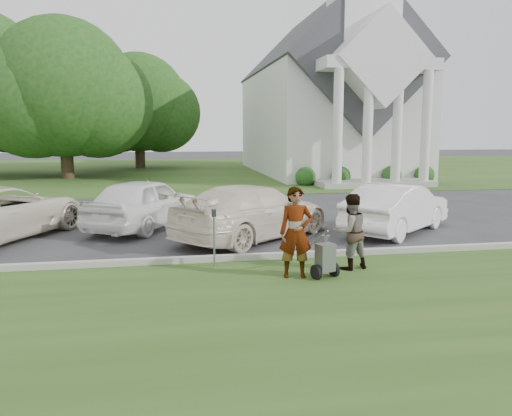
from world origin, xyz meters
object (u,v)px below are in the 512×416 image
object	(u,v)px
church	(327,86)
car_b	(145,203)
parking_meter_near	(214,230)
tree_left	(63,94)
person_left	(296,233)
car_c	(253,212)
tree_back	(138,107)
car_d	(397,208)
striping_cart	(325,258)
person_right	(350,232)

from	to	relation	value
church	car_b	xyz separation A→B (m)	(-11.60, -18.18, -5.16)
church	car_b	size ratio (longest dim) A/B	5.29
parking_meter_near	tree_left	bearing A→B (deg)	107.93
person_left	car_c	distance (m)	3.85
tree_back	parking_meter_near	size ratio (longest dim) A/B	7.37
church	tree_left	xyz separation A→B (m)	(-17.01, -1.13, -0.83)
parking_meter_near	car_d	world-z (taller)	car_d
tree_left	car_b	world-z (taller)	tree_left
church	person_left	world-z (taller)	church
tree_left	striping_cart	world-z (taller)	tree_left
tree_left	car_c	distance (m)	21.32
car_c	car_d	world-z (taller)	car_c
striping_cart	person_right	size ratio (longest dim) A/B	0.68
parking_meter_near	car_b	bearing A→B (deg)	109.05
car_b	car_d	bearing A→B (deg)	-165.25
striping_cart	parking_meter_near	xyz separation A→B (m)	(-2.12, 1.20, 0.41)
person_left	person_right	xyz separation A→B (m)	(1.30, 0.40, -0.11)
church	car_c	bearing A→B (deg)	-113.03
church	car_c	size ratio (longest dim) A/B	4.69
car_d	tree_left	bearing A→B (deg)	-6.37
car_c	tree_left	bearing A→B (deg)	-15.44
church	person_left	distance (m)	25.97
tree_left	car_d	distance (m)	23.27
car_b	car_c	distance (m)	3.63
tree_back	car_b	distance (m)	25.40
church	person_right	distance (m)	25.23
church	tree_back	distance (m)	14.77
tree_back	car_c	size ratio (longest dim) A/B	1.87
striping_cart	car_b	world-z (taller)	car_b
parking_meter_near	person_left	bearing A→B (deg)	-34.34
church	striping_cart	bearing A→B (deg)	-107.87
tree_left	person_left	size ratio (longest dim) A/B	5.77
tree_left	tree_back	xyz separation A→B (m)	(4.00, 8.00, -0.38)
car_b	car_d	world-z (taller)	car_b
church	car_d	bearing A→B (deg)	-102.09
car_d	parking_meter_near	bearing A→B (deg)	77.00
striping_cart	person_left	distance (m)	0.78
tree_back	car_b	size ratio (longest dim) A/B	2.11
tree_back	car_d	distance (m)	28.65
person_left	person_right	distance (m)	1.36
tree_left	parking_meter_near	xyz separation A→B (m)	(7.08, -21.88, -4.29)
tree_back	person_right	size ratio (longest dim) A/B	5.91
tree_left	striping_cart	bearing A→B (deg)	-68.25
car_b	person_left	bearing A→B (deg)	148.37
tree_back	car_d	bearing A→B (deg)	-72.14
person_left	car_c	bearing A→B (deg)	100.90
striping_cart	parking_meter_near	world-z (taller)	parking_meter_near
car_c	person_right	bearing A→B (deg)	164.60
car_b	car_d	size ratio (longest dim) A/B	1.05
striping_cart	car_d	world-z (taller)	car_d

